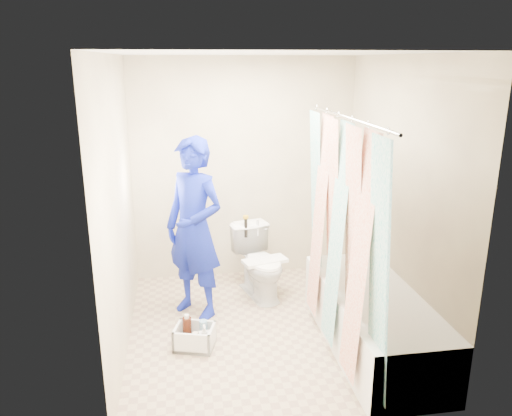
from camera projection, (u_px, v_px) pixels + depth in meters
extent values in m
plane|color=tan|center=(264.00, 329.00, 4.53)|extent=(2.60, 2.60, 0.00)
cube|color=white|center=(266.00, 53.00, 3.85)|extent=(2.40, 2.60, 0.02)
cube|color=beige|center=(244.00, 170.00, 5.42)|extent=(2.40, 0.02, 2.40)
cube|color=beige|center=(302.00, 262.00, 2.96)|extent=(2.40, 0.02, 2.40)
cube|color=beige|center=(118.00, 209.00, 4.01)|extent=(0.02, 2.60, 2.40)
cube|color=beige|center=(399.00, 197.00, 4.37)|extent=(0.02, 2.60, 2.40)
cube|color=white|center=(372.00, 321.00, 4.19)|extent=(0.70, 1.75, 0.50)
cube|color=white|center=(374.00, 298.00, 4.13)|extent=(0.58, 1.63, 0.06)
cylinder|color=silver|center=(345.00, 117.00, 3.65)|extent=(0.02, 1.90, 0.02)
cube|color=white|center=(339.00, 236.00, 3.92)|extent=(0.06, 1.75, 1.80)
imported|color=white|center=(260.00, 263.00, 5.11)|extent=(0.57, 0.78, 0.72)
cube|color=white|center=(265.00, 261.00, 4.99)|extent=(0.47, 0.30, 0.03)
cylinder|color=black|center=(246.00, 228.00, 5.15)|extent=(0.03, 0.03, 0.21)
cylinder|color=gold|center=(246.00, 217.00, 5.12)|extent=(0.06, 0.06, 0.03)
cylinder|color=silver|center=(258.00, 228.00, 5.21)|extent=(0.03, 0.03, 0.17)
imported|color=#1042A5|center=(194.00, 229.00, 4.61)|extent=(0.74, 0.72, 1.71)
cube|color=silver|center=(195.00, 345.00, 4.25)|extent=(0.38, 0.34, 0.03)
cube|color=silver|center=(177.00, 336.00, 4.24)|extent=(0.09, 0.25, 0.19)
cube|color=silver|center=(212.00, 338.00, 4.21)|extent=(0.09, 0.25, 0.19)
cube|color=silver|center=(191.00, 345.00, 4.11)|extent=(0.32, 0.11, 0.19)
cube|color=silver|center=(198.00, 330.00, 4.34)|extent=(0.32, 0.11, 0.19)
cylinder|color=#3D170C|center=(187.00, 329.00, 4.26)|extent=(0.08, 0.08, 0.22)
cylinder|color=silver|center=(203.00, 331.00, 4.26)|extent=(0.07, 0.07, 0.19)
cylinder|color=beige|center=(196.00, 340.00, 4.17)|extent=(0.05, 0.05, 0.14)
cylinder|color=#3D170C|center=(184.00, 344.00, 4.18)|extent=(0.06, 0.06, 0.06)
cylinder|color=gold|center=(184.00, 340.00, 4.17)|extent=(0.07, 0.07, 0.01)
imported|color=silver|center=(205.00, 337.00, 4.16)|extent=(0.10, 0.10, 0.21)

